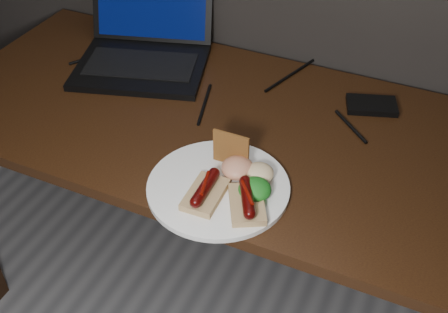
% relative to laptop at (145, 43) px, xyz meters
% --- Properties ---
extents(desk, '(1.40, 0.70, 0.75)m').
position_rel_laptop_xyz_m(desk, '(0.27, -0.18, -0.14)').
color(desk, '#36200D').
rests_on(desk, ground).
extents(laptop, '(0.45, 0.45, 0.25)m').
position_rel_laptop_xyz_m(laptop, '(0.00, 0.00, 0.00)').
color(laptop, black).
rests_on(laptop, desk).
extents(hard_drive, '(0.15, 0.11, 0.02)m').
position_rel_laptop_xyz_m(hard_drive, '(0.66, 0.03, -0.04)').
color(hard_drive, black).
rests_on(hard_drive, desk).
extents(desk_cables, '(0.87, 0.42, 0.01)m').
position_rel_laptop_xyz_m(desk_cables, '(0.27, -0.03, -0.05)').
color(desk_cables, black).
rests_on(desk_cables, desk).
extents(plate, '(0.32, 0.32, 0.01)m').
position_rel_laptop_xyz_m(plate, '(0.43, -0.42, -0.05)').
color(plate, white).
rests_on(plate, desk).
extents(bread_sausage_center, '(0.07, 0.12, 0.04)m').
position_rel_laptop_xyz_m(bread_sausage_center, '(0.42, -0.46, -0.02)').
color(bread_sausage_center, tan).
rests_on(bread_sausage_center, plate).
extents(bread_sausage_right, '(0.12, 0.13, 0.04)m').
position_rel_laptop_xyz_m(bread_sausage_right, '(0.51, -0.45, -0.02)').
color(bread_sausage_right, tan).
rests_on(bread_sausage_right, plate).
extents(crispbread, '(0.09, 0.01, 0.08)m').
position_rel_laptop_xyz_m(crispbread, '(0.42, -0.34, 0.00)').
color(crispbread, '#946028').
rests_on(crispbread, plate).
extents(salad_greens, '(0.07, 0.07, 0.04)m').
position_rel_laptop_xyz_m(salad_greens, '(0.51, -0.41, -0.02)').
color(salad_greens, '#136218').
rests_on(salad_greens, plate).
extents(salsa_mound, '(0.07, 0.07, 0.04)m').
position_rel_laptop_xyz_m(salsa_mound, '(0.45, -0.37, -0.02)').
color(salsa_mound, '#AA1A11').
rests_on(salsa_mound, plate).
extents(coleslaw_mound, '(0.06, 0.06, 0.04)m').
position_rel_laptop_xyz_m(coleslaw_mound, '(0.50, -0.36, -0.02)').
color(coleslaw_mound, '#F0E8CF').
rests_on(coleslaw_mound, plate).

